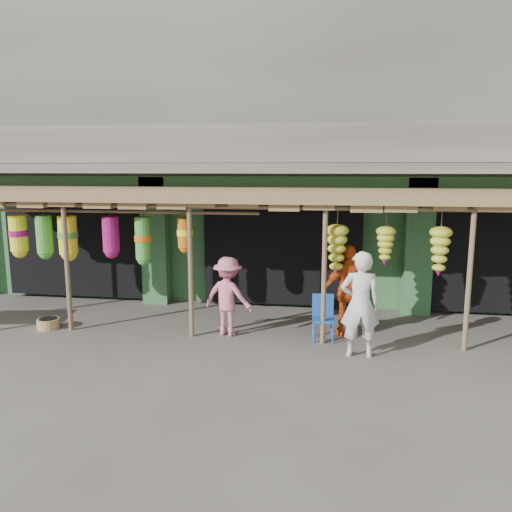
# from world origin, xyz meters

# --- Properties ---
(ground) EXTENTS (80.00, 80.00, 0.00)m
(ground) POSITION_xyz_m (0.00, 0.00, 0.00)
(ground) COLOR #514C47
(ground) RESTS_ON ground
(building) EXTENTS (16.40, 6.80, 7.00)m
(building) POSITION_xyz_m (-0.00, 4.87, 3.37)
(building) COLOR gray
(building) RESTS_ON ground
(awning) EXTENTS (14.00, 2.70, 2.79)m
(awning) POSITION_xyz_m (-0.18, 0.79, 2.56)
(awning) COLOR brown
(awning) RESTS_ON ground
(blue_chair) EXTENTS (0.43, 0.44, 0.85)m
(blue_chair) POSITION_xyz_m (0.99, 0.04, 0.48)
(blue_chair) COLOR #194CA7
(blue_chair) RESTS_ON ground
(basket_right) EXTENTS (0.48, 0.48, 0.20)m
(basket_right) POSITION_xyz_m (-4.50, -0.17, 0.10)
(basket_right) COLOR #8B5D40
(basket_right) RESTS_ON ground
(person_front) EXTENTS (0.69, 0.48, 1.84)m
(person_front) POSITION_xyz_m (1.62, -0.75, 0.92)
(person_front) COLOR silver
(person_front) RESTS_ON ground
(person_vendor) EXTENTS (1.10, 0.63, 1.77)m
(person_vendor) POSITION_xyz_m (1.48, 0.30, 0.89)
(person_vendor) COLOR #C84312
(person_vendor) RESTS_ON ground
(person_shopper) EXTENTS (1.11, 0.83, 1.53)m
(person_shopper) POSITION_xyz_m (-0.82, 0.01, 0.77)
(person_shopper) COLOR #CC6C80
(person_shopper) RESTS_ON ground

